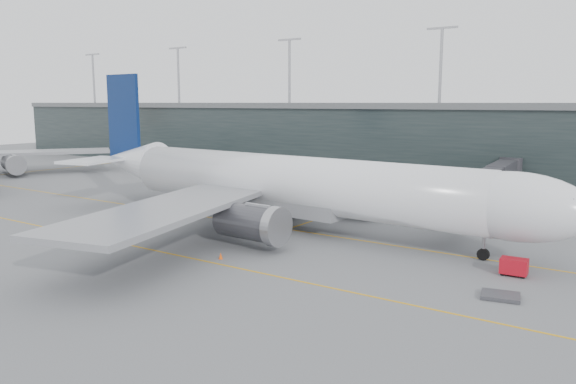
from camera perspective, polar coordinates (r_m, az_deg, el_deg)
The scene contains 17 objects.
ground at distance 74.41m, azimuth -1.52°, elevation -2.75°, with size 320.00×320.00×0.00m, color slate.
taxiline_a at distance 71.28m, azimuth -3.40°, elevation -3.28°, with size 160.00×0.25×0.02m, color gold.
taxiline_b at distance 59.80m, azimuth -12.87°, elevation -5.92°, with size 160.00×0.25×0.02m, color gold.
taxiline_lead_main at distance 88.86m, azimuth 8.70°, elevation -0.90°, with size 0.25×60.00×0.02m, color gold.
taxiline_lead_adj at distance 142.56m, azimuth -21.68°, elevation 2.30°, with size 0.25×60.00×0.02m, color gold.
terminal at distance 124.79m, azimuth 14.32°, elevation 5.29°, with size 240.00×36.00×29.00m.
main_aircraft at distance 68.18m, azimuth -0.01°, elevation 0.83°, with size 69.39×65.21×19.47m.
jet_bridge at distance 84.31m, azimuth 20.07°, elevation 1.22°, with size 5.94×44.11×6.06m.
gse_cart at distance 54.12m, azimuth 21.97°, elevation -7.00°, with size 2.39×1.61×1.57m.
baggage_dolly at distance 48.03m, azimuth 20.78°, elevation -9.83°, with size 2.92×2.33×0.29m, color #37383D.
uld_a at distance 84.38m, azimuth 0.34°, elevation -0.74°, with size 2.17×1.95×1.63m.
uld_b at distance 84.53m, azimuth 2.28°, elevation -0.74°, with size 2.05×1.79×1.61m.
uld_c at distance 83.08m, azimuth 2.14°, elevation -0.78°, with size 2.66×2.42×1.97m.
cone_nose at distance 57.66m, azimuth 22.71°, elevation -6.58°, with size 0.49×0.49×0.78m, color #DE420C.
cone_wing_stbd at distance 55.96m, azimuth -6.86°, elevation -6.46°, with size 0.41×0.41×0.65m, color #FF560E.
cone_wing_port at distance 79.58m, azimuth 7.46°, elevation -1.82°, with size 0.39×0.39×0.62m, color orange.
cone_tail at distance 72.80m, azimuth -13.30°, elevation -2.95°, with size 0.48×0.48×0.76m, color #D84D0C.
Camera 1 is at (42.68, -59.02, 15.25)m, focal length 35.00 mm.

